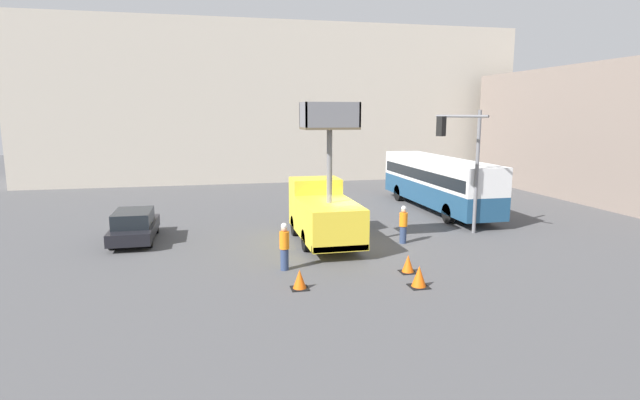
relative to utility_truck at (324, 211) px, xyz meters
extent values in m
plane|color=#4C4C4F|center=(1.20, -0.77, -1.55)|extent=(120.00, 120.00, 0.00)
cube|color=#BCB2A3|center=(1.20, 26.20, 5.38)|extent=(44.00, 10.00, 13.85)
cube|color=yellow|center=(0.00, 1.90, 0.10)|extent=(2.38, 1.80, 2.41)
cube|color=yellow|center=(0.00, -1.10, -0.26)|extent=(2.38, 4.20, 1.69)
cube|color=red|center=(0.00, -3.15, -0.95)|extent=(2.33, 0.10, 0.24)
cylinder|color=black|center=(-1.04, 1.90, -1.05)|extent=(0.30, 0.99, 0.99)
cylinder|color=black|center=(1.04, 1.90, -1.05)|extent=(0.30, 0.99, 0.99)
cylinder|color=black|center=(-1.04, -1.10, -1.05)|extent=(0.30, 0.99, 0.99)
cylinder|color=black|center=(1.04, -1.10, -1.05)|extent=(0.30, 0.99, 0.99)
cylinder|color=slate|center=(0.00, -1.10, 2.20)|extent=(0.24, 0.24, 3.21)
cube|color=brown|center=(0.00, -1.10, 3.85)|extent=(2.37, 1.45, 0.10)
cube|color=slate|center=(-1.15, -1.10, 4.42)|extent=(0.08, 1.45, 1.05)
cube|color=slate|center=(1.15, -1.10, 4.42)|extent=(0.08, 1.45, 1.05)
cube|color=slate|center=(0.00, -0.42, 4.42)|extent=(2.37, 0.08, 1.05)
cube|color=slate|center=(0.00, -1.78, 4.42)|extent=(2.37, 0.08, 1.05)
cube|color=navy|center=(8.81, 6.52, -0.44)|extent=(2.45, 12.09, 1.27)
cube|color=silver|center=(8.81, 6.52, 0.97)|extent=(2.45, 12.09, 1.55)
cube|color=black|center=(8.81, 6.52, 0.73)|extent=(2.47, 11.61, 0.68)
cylinder|color=black|center=(7.74, 10.27, -0.99)|extent=(0.30, 1.11, 1.11)
cylinder|color=black|center=(9.89, 10.27, -0.99)|extent=(0.30, 1.11, 1.11)
cylinder|color=black|center=(7.74, 2.77, -0.99)|extent=(0.30, 1.11, 1.11)
cylinder|color=black|center=(9.89, 2.77, -0.99)|extent=(0.30, 1.11, 1.11)
cylinder|color=slate|center=(7.96, 0.39, 1.55)|extent=(0.18, 0.18, 6.20)
cylinder|color=slate|center=(6.64, -0.24, 4.35)|extent=(1.38, 2.70, 0.13)
cube|color=black|center=(5.31, -0.87, 3.90)|extent=(0.43, 0.43, 0.90)
sphere|color=red|center=(5.31, -0.87, 4.15)|extent=(0.20, 0.20, 0.20)
cylinder|color=navy|center=(-2.39, -3.58, -1.12)|extent=(0.32, 0.32, 0.86)
cylinder|color=orange|center=(-2.39, -3.58, -0.35)|extent=(0.38, 0.38, 0.68)
sphere|color=tan|center=(-2.39, -3.58, 0.10)|extent=(0.23, 0.23, 0.23)
sphere|color=white|center=(-2.39, -3.58, 0.21)|extent=(0.24, 0.24, 0.24)
cylinder|color=navy|center=(3.66, -0.74, -1.14)|extent=(0.32, 0.32, 0.82)
cylinder|color=orange|center=(3.66, -0.74, -0.41)|extent=(0.38, 0.38, 0.65)
sphere|color=tan|center=(3.66, -0.74, 0.03)|extent=(0.22, 0.22, 0.22)
sphere|color=white|center=(3.66, -0.74, 0.13)|extent=(0.23, 0.23, 0.23)
cube|color=black|center=(2.19, -4.92, -1.53)|extent=(0.60, 0.60, 0.03)
cone|color=#F25B0F|center=(2.19, -4.92, -1.20)|extent=(0.48, 0.48, 0.69)
cube|color=black|center=(1.94, -6.53, -1.53)|extent=(0.67, 0.67, 0.03)
cone|color=#F25B0F|center=(1.94, -6.53, -1.16)|extent=(0.54, 0.54, 0.77)
cube|color=black|center=(-2.19, -5.81, -1.53)|extent=(0.61, 0.61, 0.03)
cone|color=#F25B0F|center=(-2.19, -5.81, -1.20)|extent=(0.49, 0.49, 0.70)
cube|color=black|center=(-8.71, 2.44, -1.00)|extent=(1.89, 4.60, 0.56)
cube|color=black|center=(-8.71, 2.21, -0.38)|extent=(1.66, 2.53, 0.68)
cylinder|color=black|center=(-9.53, 3.86, -1.23)|extent=(0.22, 0.64, 0.64)
cylinder|color=black|center=(-7.89, 3.86, -1.23)|extent=(0.22, 0.64, 0.64)
cylinder|color=black|center=(-9.53, 1.01, -1.23)|extent=(0.22, 0.64, 0.64)
cylinder|color=black|center=(-7.89, 1.01, -1.23)|extent=(0.22, 0.64, 0.64)
camera|label=1|loc=(-5.09, -22.14, 4.47)|focal=28.00mm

